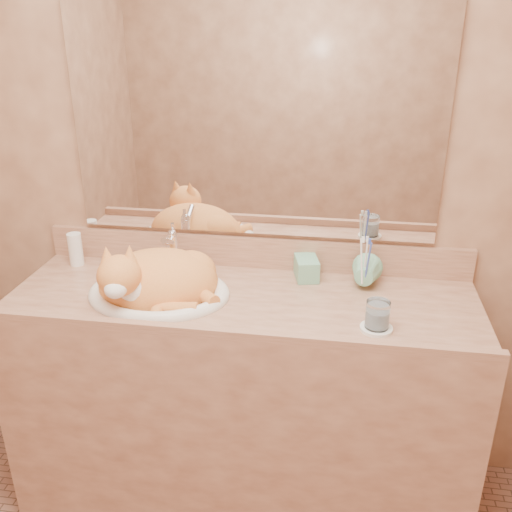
% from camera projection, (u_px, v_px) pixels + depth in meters
% --- Properties ---
extents(wall_back, '(2.40, 0.02, 2.50)m').
position_uv_depth(wall_back, '(254.00, 163.00, 2.03)').
color(wall_back, brown).
rests_on(wall_back, ground).
extents(vanity_counter, '(1.60, 0.55, 0.85)m').
position_uv_depth(vanity_counter, '(243.00, 400.00, 2.10)').
color(vanity_counter, brown).
rests_on(vanity_counter, floor).
extents(mirror, '(1.30, 0.02, 0.80)m').
position_uv_depth(mirror, '(253.00, 124.00, 1.96)').
color(mirror, white).
rests_on(mirror, wall_back).
extents(sink_basin, '(0.48, 0.40, 0.15)m').
position_uv_depth(sink_basin, '(158.00, 275.00, 1.93)').
color(sink_basin, white).
rests_on(sink_basin, vanity_counter).
extents(faucet, '(0.06, 0.13, 0.18)m').
position_uv_depth(faucet, '(173.00, 250.00, 2.09)').
color(faucet, white).
rests_on(faucet, vanity_counter).
extents(cat, '(0.49, 0.44, 0.22)m').
position_uv_depth(cat, '(154.00, 278.00, 1.93)').
color(cat, orange).
rests_on(cat, sink_basin).
extents(soap_dispenser, '(0.10, 0.10, 0.17)m').
position_uv_depth(soap_dispenser, '(310.00, 263.00, 1.99)').
color(soap_dispenser, '#74BA95').
rests_on(soap_dispenser, vanity_counter).
extents(toothbrush_cup, '(0.13, 0.13, 0.10)m').
position_uv_depth(toothbrush_cup, '(364.00, 279.00, 1.95)').
color(toothbrush_cup, '#74BA95').
rests_on(toothbrush_cup, vanity_counter).
extents(toothbrushes, '(0.03, 0.03, 0.21)m').
position_uv_depth(toothbrushes, '(365.00, 260.00, 1.93)').
color(toothbrushes, white).
rests_on(toothbrushes, toothbrush_cup).
extents(saucer, '(0.10, 0.10, 0.01)m').
position_uv_depth(saucer, '(376.00, 328.00, 1.74)').
color(saucer, white).
rests_on(saucer, vanity_counter).
extents(water_glass, '(0.07, 0.07, 0.09)m').
position_uv_depth(water_glass, '(378.00, 315.00, 1.72)').
color(water_glass, silver).
rests_on(water_glass, saucer).
extents(lotion_bottle, '(0.05, 0.05, 0.13)m').
position_uv_depth(lotion_bottle, '(75.00, 249.00, 2.17)').
color(lotion_bottle, white).
rests_on(lotion_bottle, vanity_counter).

